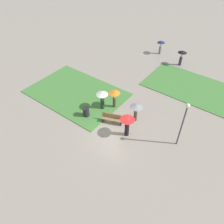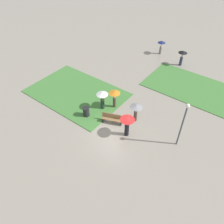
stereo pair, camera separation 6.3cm
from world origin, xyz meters
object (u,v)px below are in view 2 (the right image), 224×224
object	(u,v)px
crowd_person_red	(127,122)
lone_walker_mid_plaza	(161,44)
crowd_person_white	(102,97)
trash_bin	(86,112)
crowd_person_orange	(114,96)
lone_walker_far_path	(182,55)
crowd_person_grey	(136,109)
park_bench	(112,118)
lamp_post	(184,120)

from	to	relation	value
crowd_person_red	lone_walker_mid_plaza	xyz separation A→B (m)	(-4.55, 14.61, -0.12)
crowd_person_white	lone_walker_mid_plaza	bearing A→B (deg)	164.69
trash_bin	crowd_person_orange	distance (m)	2.97
crowd_person_red	crowd_person_white	distance (m)	3.93
crowd_person_orange	lone_walker_far_path	world-z (taller)	lone_walker_far_path
lone_walker_far_path	trash_bin	bearing A→B (deg)	-123.41
crowd_person_grey	crowd_person_white	size ratio (longest dim) A/B	0.91
trash_bin	lone_walker_far_path	bearing A→B (deg)	77.57
park_bench	lamp_post	distance (m)	6.11
crowd_person_white	lone_walker_far_path	xyz separation A→B (m)	(2.49, 12.01, -0.02)
trash_bin	crowd_person_grey	size ratio (longest dim) A/B	0.53
park_bench	crowd_person_red	distance (m)	2.13
park_bench	crowd_person_red	world-z (taller)	crowd_person_red
crowd_person_grey	lone_walker_mid_plaza	size ratio (longest dim) A/B	0.99
trash_bin	lone_walker_far_path	world-z (taller)	lone_walker_far_path
crowd_person_red	lone_walker_far_path	size ratio (longest dim) A/B	1.06
park_bench	crowd_person_grey	world-z (taller)	crowd_person_grey
crowd_person_grey	crowd_person_white	distance (m)	3.34
crowd_person_white	crowd_person_orange	bearing A→B (deg)	118.14
crowd_person_red	lone_walker_mid_plaza	size ratio (longest dim) A/B	1.11
trash_bin	lamp_post	bearing A→B (deg)	12.99
park_bench	lone_walker_far_path	bearing A→B (deg)	66.33
lamp_post	crowd_person_red	xyz separation A→B (m)	(-3.75, -1.56, -1.23)
crowd_person_red	lone_walker_mid_plaza	bearing A→B (deg)	129.41
lamp_post	crowd_person_orange	distance (m)	6.82
trash_bin	crowd_person_red	xyz separation A→B (m)	(4.20, 0.27, 0.99)
park_bench	lone_walker_mid_plaza	distance (m)	14.43
lamp_post	crowd_person_white	bearing A→B (deg)	-178.83
crowd_person_red	lamp_post	bearing A→B (deg)	44.71
lone_walker_mid_plaza	lone_walker_far_path	bearing A→B (deg)	-125.46
crowd_person_grey	lone_walker_mid_plaza	world-z (taller)	lone_walker_mid_plaza
lamp_post	trash_bin	bearing A→B (deg)	-167.01
lamp_post	crowd_person_white	size ratio (longest dim) A/B	2.16
lamp_post	trash_bin	xyz separation A→B (m)	(-7.95, -1.83, -2.22)
lamp_post	lone_walker_far_path	size ratio (longest dim) A/B	2.21
trash_bin	lone_walker_mid_plaza	xyz separation A→B (m)	(-0.34, 14.88, 0.87)
crowd_person_orange	lone_walker_mid_plaza	size ratio (longest dim) A/B	1.04
lamp_post	crowd_person_grey	distance (m)	4.35
lamp_post	park_bench	bearing A→B (deg)	-168.87
lone_walker_mid_plaza	lamp_post	bearing A→B (deg)	-163.53
crowd_person_white	lamp_post	bearing A→B (deg)	72.07
lamp_post	lone_walker_mid_plaza	distance (m)	15.52
crowd_person_orange	crowd_person_white	size ratio (longest dim) A/B	0.96
crowd_person_orange	lone_walker_far_path	xyz separation A→B (m)	(1.72, 11.18, -0.00)
park_bench	lone_walker_far_path	world-z (taller)	lone_walker_far_path
lamp_post	crowd_person_grey	xyz separation A→B (m)	(-4.12, 0.33, -1.34)
park_bench	lamp_post	size ratio (longest dim) A/B	0.45
lamp_post	crowd_person_grey	bearing A→B (deg)	175.36
park_bench	trash_bin	world-z (taller)	trash_bin
crowd_person_red	crowd_person_white	world-z (taller)	crowd_person_red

